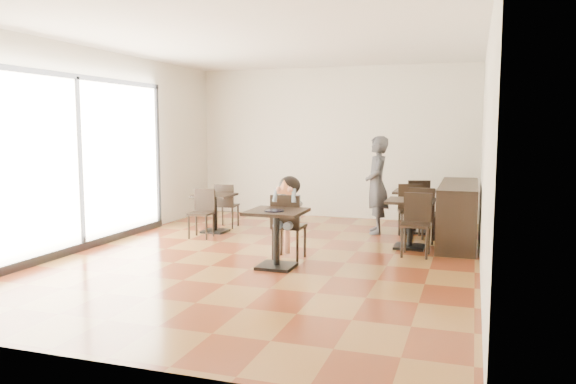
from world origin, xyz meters
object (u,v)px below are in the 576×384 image
at_px(cafe_table_mid, 410,224).
at_px(cafe_table_left, 215,213).
at_px(adult_patron, 377,185).
at_px(chair_left_b, 201,214).
at_px(chair_mid_b, 416,225).
at_px(chair_back_a, 417,203).
at_px(cafe_table_back, 414,211).
at_px(child, 289,218).
at_px(child_chair, 289,227).
at_px(chair_left_a, 227,205).
at_px(child_table, 277,239).
at_px(chair_back_b, 411,211).
at_px(chair_mid_a, 422,214).

relative_size(cafe_table_mid, cafe_table_left, 1.11).
bearing_deg(adult_patron, cafe_table_left, -86.96).
bearing_deg(cafe_table_mid, chair_left_b, -175.35).
bearing_deg(chair_mid_b, chair_back_a, 95.54).
bearing_deg(cafe_table_mid, chair_back_a, 92.26).
bearing_deg(cafe_table_left, cafe_table_back, 18.31).
bearing_deg(cafe_table_left, child, -38.91).
height_order(chair_mid_b, chair_back_a, chair_mid_b).
relative_size(child_chair, chair_left_a, 1.14).
bearing_deg(chair_mid_b, child_table, -142.25).
distance_m(child_table, chair_left_a, 3.33).
height_order(child_table, chair_back_a, chair_back_a).
height_order(cafe_table_mid, cafe_table_back, cafe_table_mid).
relative_size(chair_left_a, chair_back_b, 0.91).
bearing_deg(cafe_table_mid, chair_mid_b, -75.20).
bearing_deg(child, chair_left_b, 152.16).
distance_m(chair_mid_b, chair_back_a, 2.53).
relative_size(child_chair, cafe_table_left, 1.37).
bearing_deg(chair_back_b, cafe_table_left, 176.13).
distance_m(adult_patron, cafe_table_mid, 1.42).
relative_size(chair_mid_a, chair_back_a, 1.01).
bearing_deg(chair_back_b, chair_mid_b, -94.77).
bearing_deg(child_table, child, 90.00).
distance_m(cafe_table_mid, cafe_table_left, 3.58).
bearing_deg(cafe_table_back, chair_mid_b, -83.53).
bearing_deg(child, chair_mid_a, 47.09).
bearing_deg(child_table, chair_back_b, 60.95).
bearing_deg(chair_left_a, chair_mid_a, 171.83).
bearing_deg(child_chair, cafe_table_back, -119.05).
xyz_separation_m(child_table, adult_patron, (0.88, 3.00, 0.48)).
xyz_separation_m(child_chair, chair_mid_a, (1.75, 1.88, -0.01)).
bearing_deg(child_table, chair_left_a, 126.21).
xyz_separation_m(adult_patron, cafe_table_left, (-2.84, -0.86, -0.53)).
height_order(cafe_table_mid, cafe_table_left, cafe_table_mid).
relative_size(child_table, cafe_table_left, 1.14).
distance_m(child, chair_mid_b, 1.92).
relative_size(child, chair_mid_a, 1.29).
bearing_deg(chair_left_a, cafe_table_left, 85.82).
bearing_deg(chair_mid_a, cafe_table_mid, 75.68).
bearing_deg(chair_left_a, chair_mid_b, 155.74).
height_order(child, chair_left_a, child).
bearing_deg(cafe_table_mid, cafe_table_left, 175.85).
relative_size(cafe_table_mid, chair_left_a, 0.92).
bearing_deg(chair_back_b, chair_left_b, -175.40).
xyz_separation_m(child_chair, chair_back_b, (1.53, 2.20, -0.02)).
xyz_separation_m(chair_mid_b, chair_left_a, (-3.72, 1.36, -0.05)).
bearing_deg(child_chair, chair_left_b, -27.84).
relative_size(cafe_table_mid, chair_mid_a, 0.83).
height_order(child_table, cafe_table_back, child_table).
bearing_deg(chair_back_b, child_table, -132.76).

